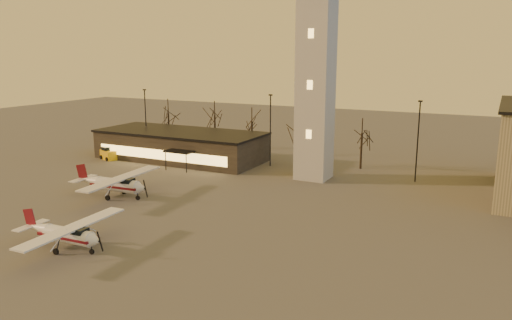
# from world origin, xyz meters

# --- Properties ---
(ground) EXTENTS (220.00, 220.00, 0.00)m
(ground) POSITION_xyz_m (0.00, 0.00, 0.00)
(ground) COLOR #474542
(ground) RESTS_ON ground
(control_tower) EXTENTS (6.80, 6.80, 32.60)m
(control_tower) POSITION_xyz_m (0.00, 30.00, 16.33)
(control_tower) COLOR #A3A19B
(control_tower) RESTS_ON ground
(terminal) EXTENTS (25.40, 12.20, 4.30)m
(terminal) POSITION_xyz_m (-21.99, 31.98, 2.16)
(terminal) COLOR black
(terminal) RESTS_ON ground
(light_poles) EXTENTS (58.50, 12.25, 10.14)m
(light_poles) POSITION_xyz_m (0.50, 31.00, 5.41)
(light_poles) COLOR black
(light_poles) RESTS_ON ground
(tree_row) EXTENTS (37.20, 9.20, 8.80)m
(tree_row) POSITION_xyz_m (-13.70, 39.16, 5.94)
(tree_row) COLOR black
(tree_row) RESTS_ON ground
(cessna_front) EXTENTS (8.61, 10.89, 3.00)m
(cessna_front) POSITION_xyz_m (-9.33, -1.43, 1.03)
(cessna_front) COLOR silver
(cessna_front) RESTS_ON ground
(cessna_rear) EXTENTS (9.89, 12.49, 3.44)m
(cessna_rear) POSITION_xyz_m (-16.19, 11.98, 1.18)
(cessna_rear) COLOR silver
(cessna_rear) RESTS_ON ground
(service_cart) EXTENTS (3.35, 2.73, 1.88)m
(service_cart) POSITION_xyz_m (-31.64, 27.02, 0.72)
(service_cart) COLOR gold
(service_cart) RESTS_ON ground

